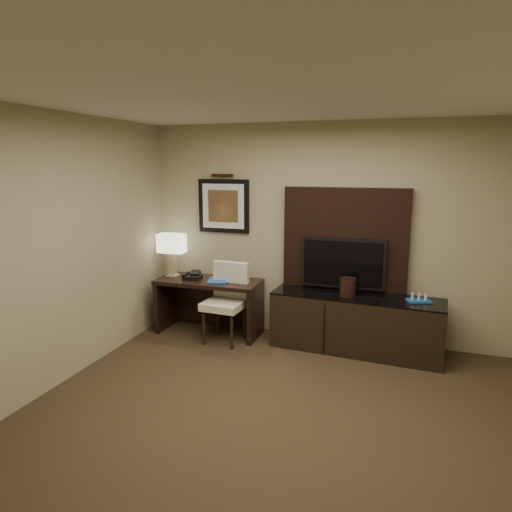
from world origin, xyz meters
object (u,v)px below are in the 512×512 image
at_px(credenza, 356,323).
at_px(water_bottle, 239,274).
at_px(tv, 343,263).
at_px(desk_chair, 224,304).
at_px(desk_phone, 192,275).
at_px(table_lamp, 172,255).
at_px(minibar_tray, 419,298).
at_px(ice_bucket, 348,287).
at_px(desk, 209,306).

height_order(credenza, water_bottle, water_bottle).
xyz_separation_m(tv, desk_chair, (-1.38, -0.42, -0.53)).
distance_m(credenza, desk_phone, 2.15).
bearing_deg(table_lamp, minibar_tray, -1.36).
height_order(table_lamp, ice_bucket, table_lamp).
distance_m(credenza, table_lamp, 2.53).
height_order(credenza, desk_phone, desk_phone).
xyz_separation_m(table_lamp, desk_phone, (0.33, -0.08, -0.23)).
xyz_separation_m(credenza, desk_phone, (-2.11, -0.03, 0.44)).
height_order(desk_chair, minibar_tray, desk_chair).
height_order(tv, desk_chair, tv).
height_order(credenza, tv, tv).
bearing_deg(minibar_tray, water_bottle, 177.40).
height_order(credenza, desk_chair, desk_chair).
height_order(desk_phone, water_bottle, water_bottle).
height_order(desk_chair, table_lamp, table_lamp).
relative_size(desk, tv, 1.35).
height_order(desk_chair, ice_bucket, desk_chair).
relative_size(table_lamp, minibar_tray, 2.23).
bearing_deg(tv, table_lamp, -176.36).
xyz_separation_m(desk_phone, water_bottle, (0.61, 0.10, 0.04)).
distance_m(desk, credenza, 1.89).
relative_size(desk, table_lamp, 2.37).
bearing_deg(table_lamp, desk_chair, -18.06).
relative_size(desk_chair, minibar_tray, 3.88).
bearing_deg(table_lamp, desk, -4.98).
bearing_deg(desk_phone, desk_chair, -26.53).
distance_m(credenza, desk_chair, 1.61).
bearing_deg(ice_bucket, minibar_tray, 0.52).
distance_m(water_bottle, minibar_tray, 2.19).
relative_size(desk, desk_phone, 6.14).
bearing_deg(desk_phone, table_lamp, 161.35).
bearing_deg(minibar_tray, tv, 166.21).
bearing_deg(tv, desk_phone, -173.47).
bearing_deg(table_lamp, water_bottle, 1.53).
bearing_deg(minibar_tray, credenza, 177.79).
relative_size(desk, ice_bucket, 6.42).
distance_m(tv, ice_bucket, 0.34).
bearing_deg(minibar_tray, desk_phone, -179.95).
bearing_deg(desk, ice_bucket, -1.33).
distance_m(table_lamp, water_bottle, 0.96).
distance_m(desk, water_bottle, 0.60).
distance_m(table_lamp, minibar_tray, 3.13).
height_order(tv, water_bottle, tv).
xyz_separation_m(desk, tv, (1.69, 0.19, 0.66)).
bearing_deg(desk_chair, credenza, 12.18).
relative_size(desk_phone, minibar_tray, 0.86).
relative_size(water_bottle, ice_bucket, 0.88).
bearing_deg(ice_bucket, table_lamp, 178.01).
bearing_deg(tv, water_bottle, -174.84).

